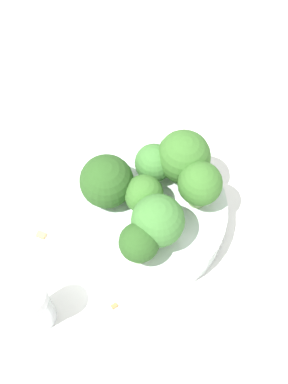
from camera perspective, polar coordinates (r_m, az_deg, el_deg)
ground_plane at (r=0.61m, az=-0.00°, el=-3.08°), size 3.00×3.00×0.00m
bowl at (r=0.60m, az=-0.00°, el=-2.33°), size 0.18×0.18×0.04m
broccoli_floret_0 at (r=0.56m, az=-0.13°, el=-0.30°), size 0.04×0.04×0.05m
broccoli_floret_1 at (r=0.56m, az=-4.00°, el=1.11°), size 0.06×0.06×0.06m
broccoli_floret_2 at (r=0.58m, az=1.05°, el=3.07°), size 0.04×0.04×0.05m
broccoli_floret_3 at (r=0.53m, az=1.49°, el=-3.14°), size 0.05×0.05×0.07m
broccoli_floret_4 at (r=0.57m, az=4.26°, el=3.74°), size 0.06×0.06×0.06m
broccoli_floret_5 at (r=0.53m, az=-0.53°, el=-5.51°), size 0.04×0.04×0.05m
broccoli_floret_6 at (r=0.56m, az=5.97°, el=0.79°), size 0.05×0.05×0.06m
pepper_shaker at (r=0.55m, az=-11.58°, el=-11.83°), size 0.03×0.03×0.08m
almond_crumb_0 at (r=0.58m, az=-10.10°, el=-13.04°), size 0.01×0.01×0.01m
almond_crumb_1 at (r=0.58m, az=-10.21°, el=-12.31°), size 0.01×0.01×0.01m
almond_crumb_2 at (r=0.57m, az=-3.19°, el=-12.00°), size 0.01×0.01×0.01m
almond_crumb_3 at (r=0.61m, az=-10.96°, el=-4.42°), size 0.01×0.01×0.01m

